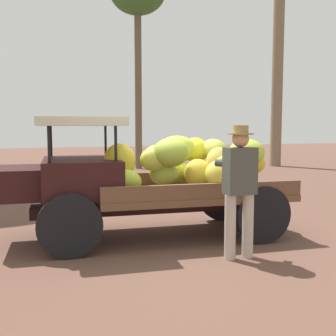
% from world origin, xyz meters
% --- Properties ---
extents(ground_plane, '(60.00, 60.00, 0.00)m').
position_xyz_m(ground_plane, '(0.00, 0.00, 0.00)').
color(ground_plane, brown).
extents(truck, '(4.55, 2.05, 1.87)m').
position_xyz_m(truck, '(0.12, -0.15, 0.96)').
color(truck, black).
rests_on(truck, ground).
extents(farmer, '(0.53, 0.46, 1.76)m').
position_xyz_m(farmer, '(-0.75, 1.29, 1.00)').
color(farmer, '#C0B3A5').
rests_on(farmer, ground).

